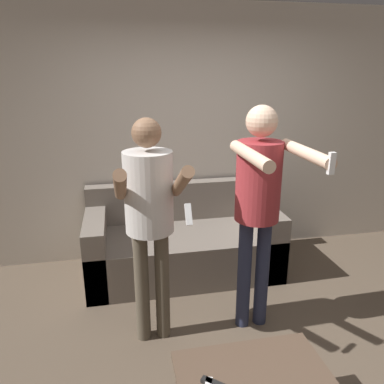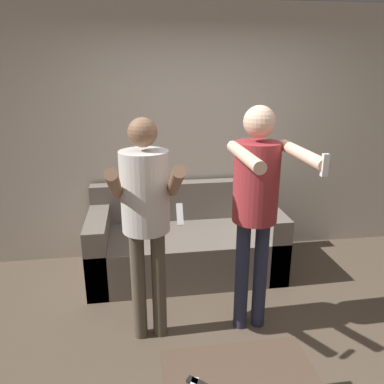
% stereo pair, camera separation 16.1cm
% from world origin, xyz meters
% --- Properties ---
extents(ground_plane, '(14.00, 14.00, 0.00)m').
position_xyz_m(ground_plane, '(0.00, 0.00, 0.00)').
color(ground_plane, brown).
extents(wall_back, '(6.40, 0.06, 2.70)m').
position_xyz_m(wall_back, '(0.00, 1.96, 1.35)').
color(wall_back, beige).
rests_on(wall_back, ground_plane).
extents(couch, '(1.93, 0.92, 0.87)m').
position_xyz_m(couch, '(-0.24, 1.47, 0.30)').
color(couch, slate).
rests_on(couch, ground_plane).
extents(person_standing_left, '(0.47, 0.69, 1.73)m').
position_xyz_m(person_standing_left, '(-0.65, 0.47, 1.10)').
color(person_standing_left, brown).
rests_on(person_standing_left, ground_plane).
extents(person_standing_right, '(0.46, 0.80, 1.80)m').
position_xyz_m(person_standing_right, '(0.17, 0.46, 1.15)').
color(person_standing_right, '#282D47').
rests_on(person_standing_right, ground_plane).
extents(coffee_table, '(0.85, 0.56, 0.43)m').
position_xyz_m(coffee_table, '(-0.18, -0.49, 0.38)').
color(coffee_table, brown).
rests_on(coffee_table, ground_plane).
extents(remote_far, '(0.14, 0.12, 0.02)m').
position_xyz_m(remote_far, '(-0.42, -0.51, 0.44)').
color(remote_far, black).
rests_on(remote_far, coffee_table).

